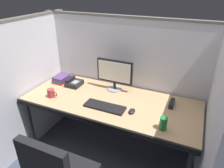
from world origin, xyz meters
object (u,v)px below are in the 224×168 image
Objects in this scene: soda_can at (163,123)px; coffee_mug at (51,93)px; desk_phone at (74,83)px; red_stapler at (172,104)px; desk at (110,105)px; keyboard_main at (105,107)px; monitor_center at (115,73)px; book_stack at (62,79)px; computer_mouse at (132,111)px.

coffee_mug is (-1.26, 0.05, -0.01)m from soda_can.
red_stapler is at bearing 0.97° from desk_phone.
keyboard_main is at bearing -87.80° from desk.
desk is at bearing 15.86° from coffee_mug.
desk_phone is at bearing -168.12° from monitor_center.
red_stapler is (0.01, 0.41, -0.03)m from soda_can.
red_stapler is (1.19, 0.02, -0.01)m from desk_phone.
coffee_mug is at bearing -142.34° from monitor_center.
desk is 0.80m from book_stack.
computer_mouse is 0.93m from coffee_mug.
red_stapler is (0.63, 0.18, 0.08)m from desk.
coffee_mug reaches higher than book_stack.
desk_phone is (-0.85, 0.26, 0.02)m from computer_mouse.
keyboard_main is at bearing -27.37° from desk_phone.
desk_phone is 1.27× the size of red_stapler.
monitor_center reaches higher than soda_can.
keyboard_main is at bearing 170.88° from soda_can.
coffee_mug reaches higher than computer_mouse.
coffee_mug is at bearing -175.30° from computer_mouse.
monitor_center reaches higher than keyboard_main.
desk is 0.38m from monitor_center.
monitor_center reaches higher than desk.
book_stack is at bearing 172.60° from desk_phone.
desk is at bearing -13.58° from book_stack.
monitor_center reaches higher than computer_mouse.
red_stapler reaches higher than keyboard_main.
book_stack reaches higher than keyboard_main.
keyboard_main reaches higher than desk.
soda_can reaches higher than coffee_mug.
keyboard_main is at bearing -80.98° from monitor_center.
computer_mouse is at bearing -139.98° from red_stapler.
desk is 0.59m from desk_phone.
book_stack is at bearing -173.60° from monitor_center.
monitor_center is at bearing 133.34° from computer_mouse.
coffee_mug is (-0.64, -0.05, 0.04)m from keyboard_main.
coffee_mug is 1.32m from red_stapler.
book_stack is 1.40m from red_stapler.
desk is 15.57× the size of soda_can.
desk_phone reaches higher than computer_mouse.
soda_can is at bearing -20.68° from desk.
keyboard_main is 0.70m from red_stapler.
monitor_center reaches higher than desk_phone.
soda_can is 1.45m from book_stack.
keyboard_main is (0.06, -0.40, -0.20)m from monitor_center.
desk_phone is 0.35m from coffee_mug.
desk_phone is (-0.57, 0.29, 0.02)m from keyboard_main.
monitor_center reaches higher than book_stack.
computer_mouse is 0.79× the size of soda_can.
coffee_mug is at bearing -164.14° from desk.
desk_phone is 1.25m from soda_can.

